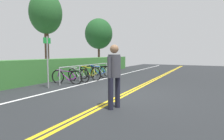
{
  "coord_description": "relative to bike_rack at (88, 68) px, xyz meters",
  "views": [
    {
      "loc": [
        -5.98,
        -2.55,
        1.45
      ],
      "look_at": [
        1.88,
        1.48,
        0.67
      ],
      "focal_mm": 29.44,
      "sensor_mm": 36.0,
      "label": 1
    }
  ],
  "objects": [
    {
      "name": "bicycle_2",
      "position": [
        -0.05,
        -0.15,
        -0.25
      ],
      "size": [
        0.52,
        1.74,
        0.78
      ],
      "color": "black",
      "rests_on": "ground_plane"
    },
    {
      "name": "bicycle_1",
      "position": [
        -0.86,
        -0.0,
        -0.28
      ],
      "size": [
        0.52,
        1.67,
        0.73
      ],
      "color": "black",
      "rests_on": "ground_plane"
    },
    {
      "name": "bicycle_3",
      "position": [
        0.87,
        -0.14,
        -0.25
      ],
      "size": [
        0.49,
        1.71,
        0.79
      ],
      "color": "black",
      "rests_on": "ground_plane"
    },
    {
      "name": "bicycle_0",
      "position": [
        -1.75,
        0.01,
        -0.29
      ],
      "size": [
        0.46,
        1.69,
        0.71
      ],
      "color": "black",
      "rests_on": "ground_plane"
    },
    {
      "name": "pedestrian",
      "position": [
        -4.33,
        -3.84,
        0.35
      ],
      "size": [
        0.48,
        0.32,
        1.69
      ],
      "color": "#1E1E2D",
      "rests_on": "ground_plane"
    },
    {
      "name": "bicycle_4",
      "position": [
        1.78,
        0.12,
        -0.29
      ],
      "size": [
        0.51,
        1.68,
        0.7
      ],
      "color": "black",
      "rests_on": "ground_plane"
    },
    {
      "name": "sign_post_near",
      "position": [
        -3.0,
        -0.06,
        0.7
      ],
      "size": [
        0.36,
        0.06,
        2.18
      ],
      "color": "gray",
      "rests_on": "ground_plane"
    },
    {
      "name": "bike_lane_stripe_white",
      "position": [
        -2.64,
        -0.75,
        -0.62
      ],
      "size": [
        34.85,
        0.12,
        0.0
      ],
      "primitive_type": "cube",
      "color": "white",
      "rests_on": "ground_plane"
    },
    {
      "name": "tree_far_right",
      "position": [
        6.78,
        3.35,
        2.75
      ],
      "size": [
        2.66,
        2.66,
        4.83
      ],
      "color": "#473323",
      "rests_on": "ground_plane"
    },
    {
      "name": "hedge_backdrop",
      "position": [
        1.5,
        1.61,
        -0.04
      ],
      "size": [
        13.5,
        0.88,
        1.17
      ],
      "primitive_type": "cube",
      "color": "#387533",
      "rests_on": "ground_plane"
    },
    {
      "name": "centre_line_yellow_outer",
      "position": [
        -2.64,
        -3.35,
        -0.62
      ],
      "size": [
        34.85,
        0.1,
        0.0
      ],
      "primitive_type": "cube",
      "color": "gold",
      "rests_on": "ground_plane"
    },
    {
      "name": "centre_line_yellow_inner",
      "position": [
        -2.64,
        -3.51,
        -0.62
      ],
      "size": [
        34.85,
        0.1,
        0.0
      ],
      "primitive_type": "cube",
      "color": "gold",
      "rests_on": "ground_plane"
    },
    {
      "name": "tree_mid",
      "position": [
        0.27,
        3.41,
        3.43
      ],
      "size": [
        2.09,
        2.09,
        5.45
      ],
      "color": "#473323",
      "rests_on": "ground_plane"
    },
    {
      "name": "bike_rack",
      "position": [
        0.0,
        0.0,
        0.0
      ],
      "size": [
        4.55,
        0.05,
        0.84
      ],
      "color": "#9EA0A5",
      "rests_on": "ground_plane"
    },
    {
      "name": "ground_plane",
      "position": [
        -2.64,
        -3.43,
        -0.64
      ],
      "size": [
        38.72,
        10.7,
        0.05
      ],
      "primitive_type": "cube",
      "color": "#232628"
    }
  ]
}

